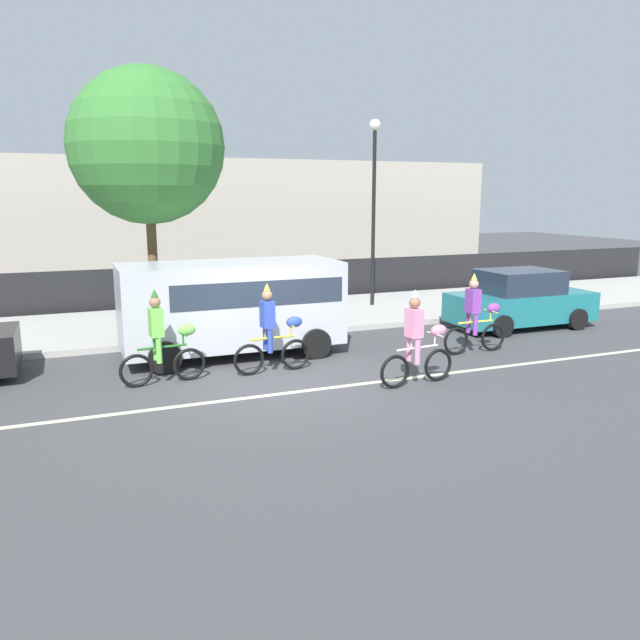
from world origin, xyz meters
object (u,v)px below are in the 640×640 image
at_px(parade_cyclist_lime, 163,343).
at_px(parade_cyclist_cobalt, 273,334).
at_px(parade_cyclist_purple, 476,318).
at_px(parked_car_teal, 520,300).
at_px(parade_cyclist_pink, 418,343).
at_px(parked_van_silver, 235,301).
at_px(street_lamp_post, 374,186).

bearing_deg(parade_cyclist_lime, parade_cyclist_cobalt, -0.91).
bearing_deg(parade_cyclist_purple, parked_car_teal, 34.15).
xyz_separation_m(parade_cyclist_cobalt, parked_car_teal, (7.86, 1.77, -0.06)).
distance_m(parade_cyclist_pink, parade_cyclist_purple, 3.09).
bearing_deg(parked_van_silver, parade_cyclist_pink, -52.82).
distance_m(parade_cyclist_lime, parade_cyclist_pink, 5.03).
bearing_deg(parked_car_teal, parade_cyclist_pink, -146.23).
relative_size(parade_cyclist_pink, street_lamp_post, 0.33).
height_order(parade_cyclist_pink, street_lamp_post, street_lamp_post).
height_order(parked_van_silver, parked_car_teal, parked_van_silver).
height_order(parade_cyclist_cobalt, parade_cyclist_purple, same).
bearing_deg(parade_cyclist_purple, parade_cyclist_pink, -146.66).
xyz_separation_m(parked_car_teal, street_lamp_post, (-2.58, 4.13, 3.21)).
xyz_separation_m(parade_cyclist_cobalt, parade_cyclist_pink, (2.39, -1.90, 0.00)).
distance_m(parade_cyclist_lime, street_lamp_post, 10.05).
relative_size(parade_cyclist_purple, street_lamp_post, 0.33).
xyz_separation_m(parade_cyclist_lime, parade_cyclist_purple, (7.23, -0.23, 0.00)).
bearing_deg(parade_cyclist_cobalt, parked_car_teal, 12.66).
height_order(parade_cyclist_purple, street_lamp_post, street_lamp_post).
bearing_deg(parked_car_teal, street_lamp_post, 122.04).
bearing_deg(parade_cyclist_pink, parked_van_silver, 127.18).
distance_m(parade_cyclist_purple, parked_van_silver, 5.69).
relative_size(parked_van_silver, parked_car_teal, 1.22).
bearing_deg(parade_cyclist_lime, parade_cyclist_purple, -1.85).
distance_m(parade_cyclist_purple, street_lamp_post, 6.86).
relative_size(parade_cyclist_pink, parked_car_teal, 0.47).
bearing_deg(parade_cyclist_cobalt, parade_cyclist_purple, -2.27).
height_order(parade_cyclist_pink, parade_cyclist_purple, same).
height_order(parade_cyclist_cobalt, parade_cyclist_pink, same).
distance_m(parade_cyclist_pink, parked_van_silver, 4.58).
relative_size(parade_cyclist_purple, parked_car_teal, 0.47).
xyz_separation_m(parade_cyclist_purple, parked_car_teal, (2.89, 1.96, -0.06)).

